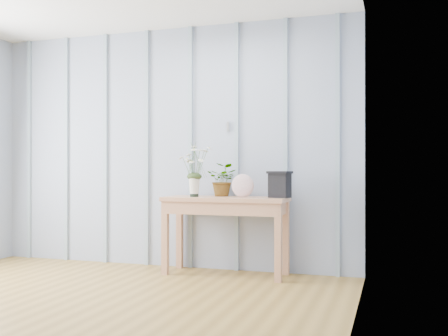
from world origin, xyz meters
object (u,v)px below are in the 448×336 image
(sideboard, at_px, (226,209))
(daisy_vase, at_px, (194,164))
(carved_box, at_px, (280,184))
(felt_disc_vessel, at_px, (243,186))

(sideboard, xyz_separation_m, daisy_vase, (-0.30, -0.06, 0.43))
(sideboard, height_order, carved_box, carved_box)
(sideboard, bearing_deg, daisy_vase, -167.75)
(felt_disc_vessel, bearing_deg, sideboard, 175.81)
(sideboard, distance_m, felt_disc_vessel, 0.29)
(daisy_vase, bearing_deg, carved_box, 5.03)
(sideboard, bearing_deg, carved_box, 0.87)
(daisy_vase, height_order, carved_box, daisy_vase)
(sideboard, relative_size, felt_disc_vessel, 5.40)
(daisy_vase, xyz_separation_m, felt_disc_vessel, (0.48, 0.05, -0.21))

